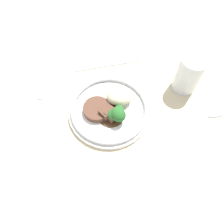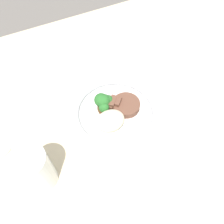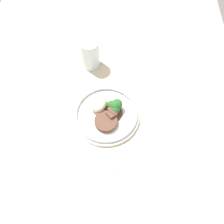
{
  "view_description": "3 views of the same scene",
  "coord_description": "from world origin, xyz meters",
  "views": [
    {
      "loc": [
        -0.0,
        -0.36,
        0.6
      ],
      "look_at": [
        0.02,
        -0.05,
        0.06
      ],
      "focal_mm": 35.0,
      "sensor_mm": 36.0,
      "label": 1
    },
    {
      "loc": [
        0.18,
        0.26,
        0.55
      ],
      "look_at": [
        0.03,
        -0.03,
        0.07
      ],
      "focal_mm": 35.0,
      "sensor_mm": 36.0,
      "label": 2
    },
    {
      "loc": [
        -0.36,
        -0.08,
        0.73
      ],
      "look_at": [
        -0.0,
        -0.06,
        0.09
      ],
      "focal_mm": 35.0,
      "sensor_mm": 36.0,
      "label": 3
    }
  ],
  "objects": [
    {
      "name": "knife",
      "position": [
        0.02,
        0.15,
        0.04
      ],
      "size": [
        0.22,
        0.05,
        0.0
      ],
      "rotation": [
        0.0,
        0.0,
        0.18
      ],
      "color": "#ADADB2",
      "rests_on": "dining_table"
    },
    {
      "name": "dining_table",
      "position": [
        0.0,
        0.0,
        0.02
      ],
      "size": [
        1.44,
        1.09,
        0.04
      ],
      "color": "beige",
      "rests_on": "ground"
    },
    {
      "name": "fork",
      "position": [
        -0.2,
        0.01,
        0.04
      ],
      "size": [
        0.03,
        0.18,
        0.0
      ],
      "rotation": [
        0.0,
        0.0,
        1.67
      ],
      "color": "#ADADB2",
      "rests_on": "dining_table"
    },
    {
      "name": "plate",
      "position": [
        0.01,
        -0.04,
        0.06
      ],
      "size": [
        0.24,
        0.24,
        0.06
      ],
      "color": "white",
      "rests_on": "dining_table"
    },
    {
      "name": "juice_glass",
      "position": [
        0.25,
        0.04,
        0.09
      ],
      "size": [
        0.07,
        0.07,
        0.12
      ],
      "color": "orange",
      "rests_on": "dining_table"
    },
    {
      "name": "spoon",
      "position": [
        0.3,
        -0.07,
        0.04
      ],
      "size": [
        0.17,
        0.05,
        0.01
      ],
      "rotation": [
        0.0,
        0.0,
        0.2
      ],
      "color": "#ADADB2",
      "rests_on": "dining_table"
    },
    {
      "name": "ground_plane",
      "position": [
        0.0,
        0.0,
        0.0
      ],
      "size": [
        8.0,
        8.0,
        0.0
      ],
      "primitive_type": "plane",
      "color": "#5B5651"
    }
  ]
}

